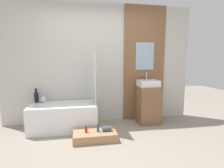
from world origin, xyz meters
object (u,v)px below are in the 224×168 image
wooden_step_bench (95,136)px  bottle_soap_primary (86,130)px  sink (148,83)px  bottle_soap_secondary (98,128)px  vase_tall_dark (36,97)px  vase_round_light (43,99)px  bathtub (64,116)px

wooden_step_bench → bottle_soap_primary: (-0.15, 0.00, 0.12)m
wooden_step_bench → sink: (1.23, 0.67, 0.81)m
bottle_soap_primary → bottle_soap_secondary: 0.21m
vase_tall_dark → sink: bearing=-4.1°
vase_round_light → bottle_soap_secondary: bearing=-37.9°
bathtub → bottle_soap_secondary: bathtub is taller
sink → vase_round_light: (-2.23, 0.15, -0.31)m
wooden_step_bench → bottle_soap_primary: bottle_soap_primary is taller
bottle_soap_primary → bottle_soap_secondary: bottle_soap_secondary is taller
wooden_step_bench → bottle_soap_secondary: (0.06, 0.00, 0.13)m
vase_round_light → bottle_soap_secondary: size_ratio=0.94×
vase_tall_dark → vase_round_light: size_ratio=2.31×
bathtub → vase_tall_dark: 0.72m
bathtub → sink: bearing=2.3°
vase_tall_dark → bathtub: bearing=-23.3°
sink → bottle_soap_secondary: (-1.18, -0.67, -0.68)m
wooden_step_bench → sink: bearing=28.7°
bathtub → vase_tall_dark: bearing=156.7°
sink → vase_round_light: sink is taller
bathtub → vase_tall_dark: vase_tall_dark is taller
wooden_step_bench → vase_round_light: 1.39m
vase_tall_dark → bottle_soap_secondary: 1.52m
vase_tall_dark → vase_round_light: vase_tall_dark is taller
vase_tall_dark → bottle_soap_primary: (0.99, -0.84, -0.44)m
vase_tall_dark → bottle_soap_primary: size_ratio=2.71×
bathtub → wooden_step_bench: size_ratio=1.74×
sink → bottle_soap_secondary: 1.52m
bathtub → bottle_soap_secondary: 0.87m
sink → bottle_soap_secondary: sink is taller
bathtub → vase_round_light: 0.58m
bathtub → bottle_soap_primary: size_ratio=12.14×
vase_tall_dark → wooden_step_bench: bearing=-36.6°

